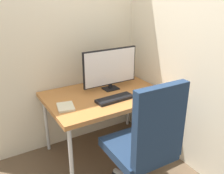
{
  "coord_description": "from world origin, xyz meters",
  "views": [
    {
      "loc": [
        -1.16,
        -2.07,
        1.72
      ],
      "look_at": [
        0.04,
        -0.08,
        0.8
      ],
      "focal_mm": 39.46,
      "sensor_mm": 36.0,
      "label": 1
    }
  ],
  "objects_px": {
    "monitor": "(110,68)",
    "notebook": "(66,107)",
    "mouse": "(145,91)",
    "pen_holder": "(120,76)",
    "keyboard": "(115,99)",
    "office_chair": "(146,141)"
  },
  "relations": [
    {
      "from": "keyboard",
      "to": "notebook",
      "type": "relative_size",
      "value": 2.06
    },
    {
      "from": "monitor",
      "to": "pen_holder",
      "type": "distance_m",
      "value": 0.37
    },
    {
      "from": "monitor",
      "to": "mouse",
      "type": "relative_size",
      "value": 5.87
    },
    {
      "from": "mouse",
      "to": "notebook",
      "type": "height_order",
      "value": "mouse"
    },
    {
      "from": "mouse",
      "to": "notebook",
      "type": "bearing_deg",
      "value": 170.34
    },
    {
      "from": "pen_holder",
      "to": "keyboard",
      "type": "bearing_deg",
      "value": -127.85
    },
    {
      "from": "notebook",
      "to": "monitor",
      "type": "bearing_deg",
      "value": 30.28
    },
    {
      "from": "pen_holder",
      "to": "notebook",
      "type": "xyz_separation_m",
      "value": [
        -0.84,
        -0.38,
        -0.03
      ]
    },
    {
      "from": "mouse",
      "to": "monitor",
      "type": "bearing_deg",
      "value": 129.24
    },
    {
      "from": "office_chair",
      "to": "monitor",
      "type": "height_order",
      "value": "monitor"
    },
    {
      "from": "office_chair",
      "to": "keyboard",
      "type": "relative_size",
      "value": 2.82
    },
    {
      "from": "monitor",
      "to": "pen_holder",
      "type": "bearing_deg",
      "value": 36.9
    },
    {
      "from": "notebook",
      "to": "pen_holder",
      "type": "bearing_deg",
      "value": 36.63
    },
    {
      "from": "office_chair",
      "to": "pen_holder",
      "type": "xyz_separation_m",
      "value": [
        0.43,
        1.06,
        0.16
      ]
    },
    {
      "from": "pen_holder",
      "to": "monitor",
      "type": "bearing_deg",
      "value": -143.1
    },
    {
      "from": "monitor",
      "to": "keyboard",
      "type": "xyz_separation_m",
      "value": [
        -0.11,
        -0.28,
        -0.23
      ]
    },
    {
      "from": "monitor",
      "to": "pen_holder",
      "type": "relative_size",
      "value": 4.06
    },
    {
      "from": "notebook",
      "to": "mouse",
      "type": "bearing_deg",
      "value": 6.13
    },
    {
      "from": "pen_holder",
      "to": "office_chair",
      "type": "bearing_deg",
      "value": -112.15
    },
    {
      "from": "office_chair",
      "to": "pen_holder",
      "type": "relative_size",
      "value": 7.16
    },
    {
      "from": "monitor",
      "to": "notebook",
      "type": "distance_m",
      "value": 0.67
    },
    {
      "from": "mouse",
      "to": "pen_holder",
      "type": "bearing_deg",
      "value": 88.25
    }
  ]
}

